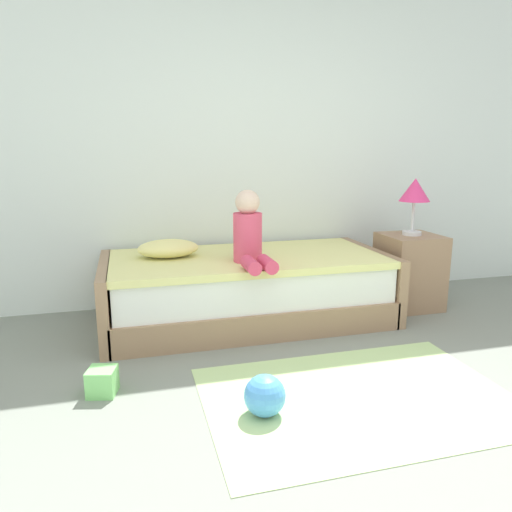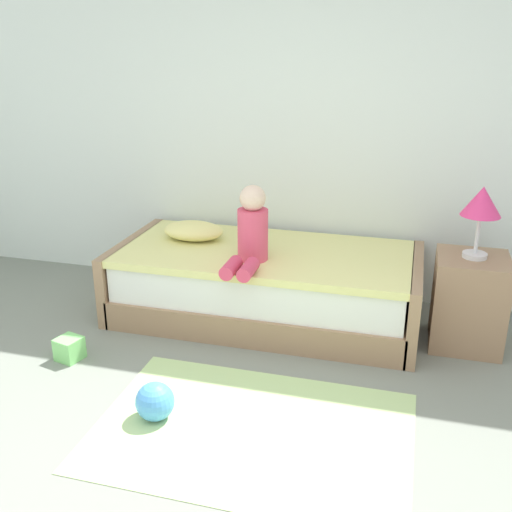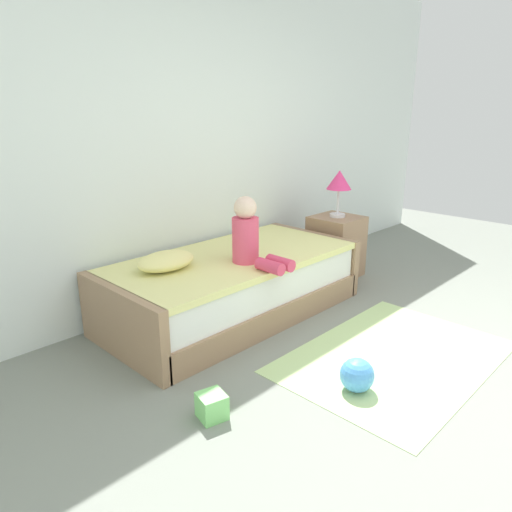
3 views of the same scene
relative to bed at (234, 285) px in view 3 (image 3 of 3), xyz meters
The scene contains 10 objects.
ground_plane 2.03m from the bed, 82.34° to the right, with size 9.20×9.20×0.00m, color gray.
wall_rear 1.37m from the bed, 65.86° to the left, with size 7.20×0.10×2.90m, color silver.
bed is the anchor object (origin of this frame).
nightstand 1.35m from the bed, ahead, with size 0.44×0.44×0.60m, color #997556.
table_lamp 1.52m from the bed, ahead, with size 0.24×0.24×0.45m.
child_figure 0.51m from the bed, 100.23° to the right, with size 0.20×0.51×0.50m.
pillow 0.66m from the bed, behind, with size 0.44×0.30×0.13m, color #F2E58C.
toy_ball 1.36m from the bed, 100.63° to the right, with size 0.21×0.21×0.21m, color #4C99E5.
area_rug 1.35m from the bed, 78.13° to the right, with size 1.60×1.10×0.01m, color #B2D189.
toy_block 1.38m from the bed, 138.37° to the right, with size 0.14×0.14×0.14m, color #7FD872.
Camera 3 is at (-2.70, -0.61, 1.62)m, focal length 33.12 mm.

